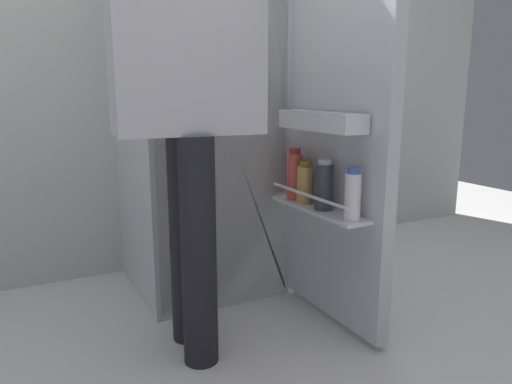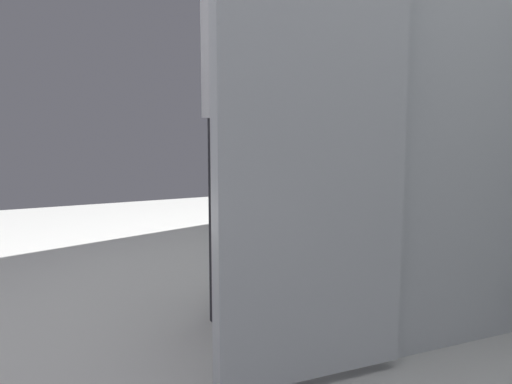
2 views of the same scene
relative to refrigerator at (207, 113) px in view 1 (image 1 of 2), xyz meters
The scene contains 4 objects.
ground_plane 0.98m from the refrigerator, 93.17° to the right, with size 6.72×6.72×0.00m, color silver.
kitchen_wall 0.61m from the refrigerator, 93.81° to the left, with size 4.40×0.10×2.52m, color beige.
refrigerator is the anchor object (origin of this frame).
person 0.60m from the refrigerator, 116.79° to the right, with size 0.55×0.81×1.58m.
Camera 1 is at (-0.77, -1.52, 0.93)m, focal length 33.18 mm.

